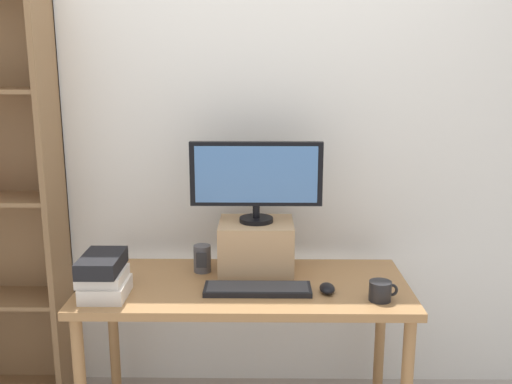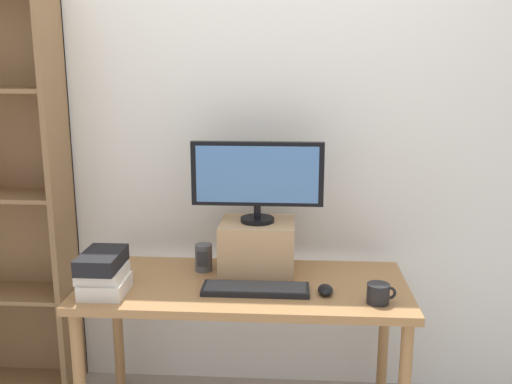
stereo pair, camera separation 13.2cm
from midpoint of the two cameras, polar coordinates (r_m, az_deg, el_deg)
The scene contains 9 objects.
back_wall at distance 2.84m, azimuth 0.86°, elevation 5.44°, with size 7.00×0.08×2.60m.
desk at distance 2.57m, azimuth 0.28°, elevation -10.75°, with size 1.43×0.63×0.72m.
riser_box at distance 2.63m, azimuth 1.56°, elevation -5.50°, with size 0.34×0.28×0.24m.
computer_monitor at distance 2.55m, azimuth 1.61°, elevation 1.49°, with size 0.59×0.15×0.37m.
keyboard at distance 2.44m, azimuth 1.53°, elevation -9.68°, with size 0.45×0.14×0.02m.
computer_mouse at distance 2.44m, azimuth 8.51°, elevation -9.67°, with size 0.06×0.10×0.04m.
book_stack at distance 2.47m, azimuth -13.56°, elevation -7.84°, with size 0.19×0.25×0.17m.
coffee_mug at distance 2.39m, azimuth 13.74°, elevation -9.85°, with size 0.12×0.09×0.08m.
desk_speaker at distance 2.66m, azimuth -3.85°, elevation -6.57°, with size 0.08×0.08×0.13m.
Camera 2 is at (0.21, -2.35, 1.66)m, focal length 40.00 mm.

